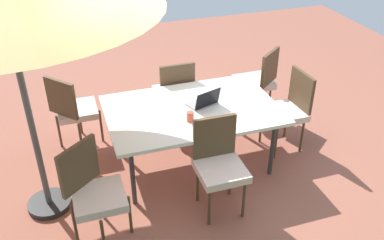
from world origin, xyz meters
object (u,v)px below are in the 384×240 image
object	(u,v)px
dining_table	(192,112)
chair_south	(175,91)
chair_north	(219,162)
laptop	(204,102)
chair_southwest	(258,79)
chair_west	(289,107)
chair_southeast	(73,108)
cup	(190,117)
chair_northeast	(93,190)

from	to	relation	value
dining_table	chair_south	xyz separation A→B (m)	(-0.03, -0.81, -0.15)
dining_table	chair_south	world-z (taller)	chair_south
chair_north	laptop	bearing A→B (deg)	82.46
chair_southwest	chair_west	xyz separation A→B (m)	(-0.01, 0.80, 0.00)
chair_west	chair_southeast	bearing A→B (deg)	-110.87
chair_southwest	cup	size ratio (longest dim) A/B	8.90
dining_table	laptop	size ratio (longest dim) A/B	4.89
chair_northeast	chair_southwest	bearing A→B (deg)	-5.34
chair_southeast	chair_northeast	size ratio (longest dim) A/B	1.00
chair_north	cup	world-z (taller)	chair_north
chair_northeast	laptop	world-z (taller)	chair_northeast
chair_west	laptop	world-z (taller)	chair_west
chair_south	laptop	size ratio (longest dim) A/B	2.57
chair_southwest	chair_north	bearing A→B (deg)	14.67
chair_southwest	cup	bearing A→B (deg)	0.50
laptop	chair_north	bearing A→B (deg)	63.04
chair_north	laptop	size ratio (longest dim) A/B	2.57
dining_table	chair_northeast	world-z (taller)	chair_northeast
chair_west	cup	size ratio (longest dim) A/B	8.90
dining_table	laptop	world-z (taller)	laptop
dining_table	chair_southeast	size ratio (longest dim) A/B	1.90
chair_northeast	chair_west	bearing A→B (deg)	-20.93
chair_west	chair_southwest	bearing A→B (deg)	177.71
chair_south	chair_southwest	bearing A→B (deg)	178.61
cup	chair_southeast	bearing A→B (deg)	-42.11
laptop	chair_northeast	bearing A→B (deg)	12.38
chair_west	chair_northeast	xyz separation A→B (m)	(2.40, 0.77, 0.00)
chair_southeast	chair_west	bearing A→B (deg)	-148.72
cup	chair_southwest	bearing A→B (deg)	-141.35
chair_northeast	cup	world-z (taller)	chair_northeast
cup	chair_north	bearing A→B (deg)	104.56
dining_table	cup	bearing A→B (deg)	68.04
chair_northeast	laptop	xyz separation A→B (m)	(-1.33, -0.80, 0.24)
chair_south	chair_northeast	size ratio (longest dim) A/B	1.00
laptop	cup	world-z (taller)	laptop
chair_southeast	dining_table	bearing A→B (deg)	-163.00
chair_northeast	cup	bearing A→B (deg)	-12.61
chair_west	laptop	size ratio (longest dim) A/B	2.57
chair_west	chair_south	world-z (taller)	same
chair_north	chair_northeast	world-z (taller)	same
chair_southwest	laptop	xyz separation A→B (m)	(1.06, 0.77, 0.24)
chair_southwest	cup	xyz separation A→B (m)	(1.30, 1.04, 0.25)
dining_table	chair_northeast	distance (m)	1.43
dining_table	chair_southwest	xyz separation A→B (m)	(-1.20, -0.79, -0.15)
chair_north	chair_northeast	xyz separation A→B (m)	(1.22, 0.03, 0.00)
chair_northeast	chair_south	bearing A→B (deg)	13.80
dining_table	chair_west	world-z (taller)	chair_west
chair_north	chair_southeast	bearing A→B (deg)	130.47
chair_southeast	cup	bearing A→B (deg)	-172.91
chair_north	chair_west	xyz separation A→B (m)	(-1.18, -0.74, 0.00)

